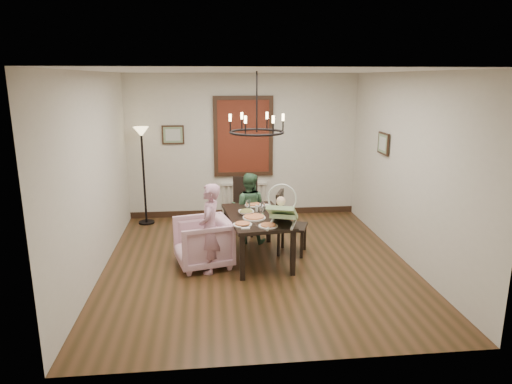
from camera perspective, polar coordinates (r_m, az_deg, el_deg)
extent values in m
cube|color=#52321C|center=(6.96, 0.11, -8.84)|extent=(4.50, 5.00, 0.01)
cube|color=white|center=(6.41, 0.12, 14.90)|extent=(4.50, 5.00, 0.01)
cube|color=beige|center=(8.99, -1.60, 5.71)|extent=(4.50, 0.01, 2.80)
cube|color=beige|center=(6.69, -19.44, 1.99)|extent=(0.01, 5.00, 2.80)
cube|color=beige|center=(7.13, 18.41, 2.79)|extent=(0.01, 5.00, 2.80)
cube|color=black|center=(6.87, 0.09, -3.12)|extent=(1.01, 1.59, 0.05)
cube|color=black|center=(6.28, -1.72, -8.21)|extent=(0.07, 0.07, 0.65)
cube|color=black|center=(7.56, -3.76, -4.33)|extent=(0.07, 0.07, 0.65)
cube|color=black|center=(6.45, 4.63, -7.65)|extent=(0.07, 0.07, 0.65)
cube|color=black|center=(7.70, 1.56, -3.96)|extent=(0.07, 0.07, 0.65)
imported|color=#C798AB|center=(6.79, -6.65, -6.28)|extent=(0.95, 0.93, 0.72)
imported|color=#C58BA4|center=(6.51, -5.75, -5.50)|extent=(0.34, 0.44, 1.07)
imported|color=#385F40|center=(7.65, -0.93, -2.74)|extent=(0.55, 0.47, 0.99)
imported|color=white|center=(6.88, -1.23, -2.57)|extent=(0.29, 0.29, 0.07)
cylinder|color=tan|center=(6.70, -0.23, -3.17)|extent=(0.34, 0.34, 0.04)
cylinder|color=silver|center=(6.83, 0.69, -2.41)|extent=(0.07, 0.07, 0.14)
cube|color=maroon|center=(8.92, -1.59, 6.95)|extent=(1.00, 0.03, 1.40)
cube|color=black|center=(8.93, -10.33, 7.05)|extent=(0.42, 0.03, 0.36)
cube|color=black|center=(7.90, 15.63, 5.86)|extent=(0.03, 0.42, 0.36)
torus|color=black|center=(6.61, 0.10, 7.49)|extent=(0.80, 0.80, 0.04)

